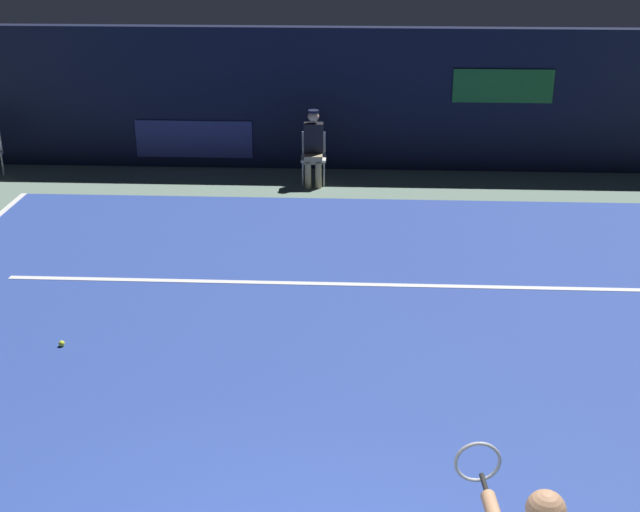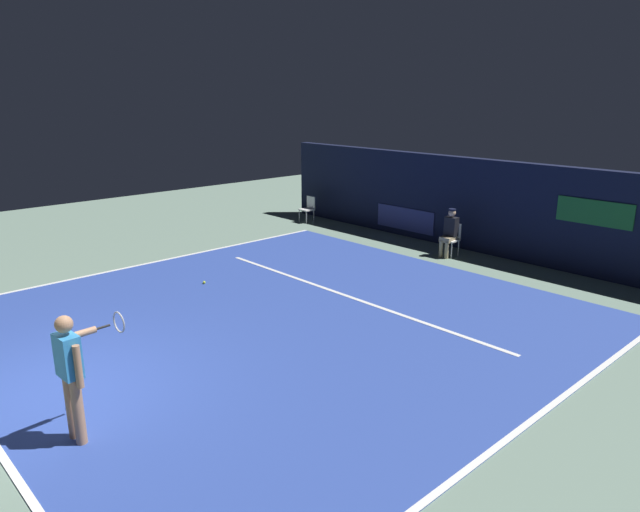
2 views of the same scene
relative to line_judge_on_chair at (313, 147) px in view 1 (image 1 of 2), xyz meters
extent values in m
plane|color=slate|center=(0.35, -6.28, -0.69)|extent=(30.99, 30.99, 0.00)
cube|color=#2D479E|center=(0.35, -6.28, -0.68)|extent=(10.69, 10.87, 0.01)
cube|color=white|center=(0.35, -4.38, -0.67)|extent=(8.34, 0.10, 0.01)
cube|color=#141933|center=(0.35, 1.09, 0.61)|extent=(15.13, 0.30, 2.60)
cube|color=navy|center=(-2.30, 0.93, -0.14)|extent=(2.20, 0.04, 0.70)
cube|color=#1E6B2D|center=(3.37, 0.93, 0.91)|extent=(1.80, 0.04, 0.60)
sphere|color=tan|center=(1.86, -10.83, 0.93)|extent=(0.22, 0.22, 0.22)
cylinder|color=black|center=(1.63, -10.33, 0.66)|extent=(0.05, 0.30, 0.03)
torus|color=#B2B2B7|center=(1.61, -10.05, 0.66)|extent=(0.30, 0.04, 0.30)
cube|color=white|center=(0.00, 0.01, -0.23)|extent=(0.45, 0.41, 0.04)
cube|color=white|center=(-0.01, 0.21, 0.00)|extent=(0.42, 0.04, 0.42)
cylinder|color=#B2B2B7|center=(-0.18, -0.16, -0.46)|extent=(0.03, 0.03, 0.46)
cylinder|color=#B2B2B7|center=(0.19, -0.15, -0.46)|extent=(0.03, 0.03, 0.46)
cylinder|color=#B2B2B7|center=(-0.19, 0.18, -0.46)|extent=(0.03, 0.03, 0.46)
cylinder|color=#B2B2B7|center=(0.18, 0.19, -0.46)|extent=(0.03, 0.03, 0.46)
cube|color=tan|center=(0.00, -0.07, -0.19)|extent=(0.33, 0.41, 0.14)
cylinder|color=tan|center=(-0.08, -0.25, -0.46)|extent=(0.11, 0.11, 0.46)
cylinder|color=tan|center=(0.10, -0.24, -0.46)|extent=(0.11, 0.11, 0.46)
cube|color=black|center=(0.00, 0.05, 0.14)|extent=(0.35, 0.23, 0.52)
sphere|color=#DBAD89|center=(0.00, 0.05, 0.52)|extent=(0.20, 0.20, 0.20)
cylinder|color=#141933|center=(0.00, 0.05, 0.61)|extent=(0.19, 0.19, 0.04)
cylinder|color=#B2B2B7|center=(-5.72, 0.20, -0.47)|extent=(0.03, 0.03, 0.44)
sphere|color=#CCE033|center=(-2.49, -6.23, -0.64)|extent=(0.07, 0.07, 0.07)
camera|label=1|loc=(0.84, -14.60, 3.94)|focal=47.99mm
camera|label=2|loc=(8.78, -12.99, 3.66)|focal=32.39mm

